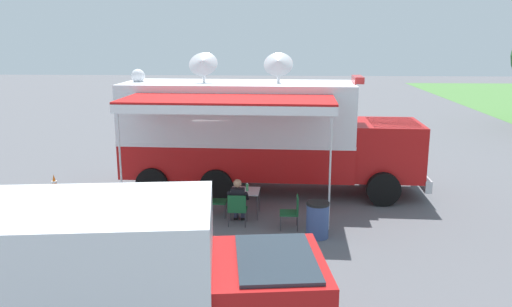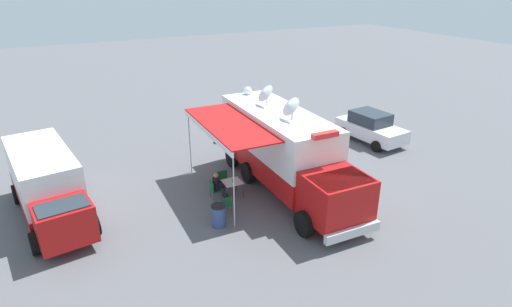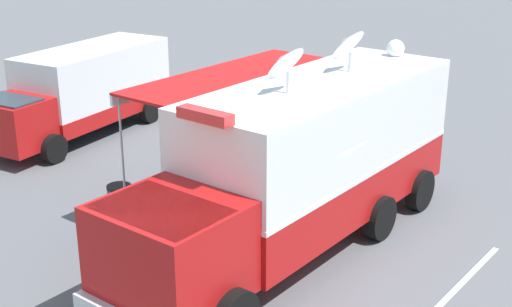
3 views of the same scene
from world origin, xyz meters
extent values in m
plane|color=#5B5B60|center=(0.00, 0.00, 0.00)|extent=(100.00, 100.00, 0.00)
cube|color=silver|center=(-3.46, 0.84, 0.00)|extent=(0.28, 4.80, 0.01)
cube|color=#B71414|center=(0.00, 0.00, 1.15)|extent=(2.74, 7.28, 1.10)
cube|color=white|center=(0.00, 0.00, 2.55)|extent=(2.74, 7.28, 1.70)
cube|color=white|center=(0.00, 0.00, 1.70)|extent=(2.76, 7.30, 0.10)
cube|color=#B71414|center=(0.16, 4.65, 1.45)|extent=(2.37, 2.18, 1.70)
cube|color=#28333D|center=(0.16, 4.85, 1.95)|extent=(2.20, 1.54, 0.70)
cube|color=silver|center=(0.20, 5.78, 0.55)|extent=(2.38, 0.28, 0.36)
cylinder|color=black|center=(-1.10, 4.49, 0.50)|extent=(0.33, 1.01, 1.00)
cylinder|color=black|center=(1.40, 4.40, 0.50)|extent=(0.33, 1.01, 1.00)
cylinder|color=black|center=(-1.27, -0.50, 0.50)|extent=(0.33, 1.01, 1.00)
cylinder|color=black|center=(1.23, -0.58, 0.50)|extent=(0.33, 1.01, 1.00)
cylinder|color=black|center=(-1.33, -2.48, 0.50)|extent=(0.33, 1.01, 1.00)
cylinder|color=black|center=(1.16, -2.56, 0.50)|extent=(0.33, 1.01, 1.00)
cube|color=white|center=(0.00, 0.00, 3.45)|extent=(2.74, 7.28, 0.10)
cube|color=red|center=(0.13, 3.70, 3.62)|extent=(1.11, 0.32, 0.20)
cylinder|color=silver|center=(-0.04, -1.08, 3.73)|extent=(0.10, 0.10, 0.45)
cone|color=silver|center=(0.11, -1.08, 4.13)|extent=(0.75, 0.92, 0.81)
cylinder|color=silver|center=(0.04, 1.26, 3.73)|extent=(0.10, 0.10, 0.45)
cone|color=silver|center=(0.19, 1.25, 4.13)|extent=(0.75, 0.92, 0.81)
sphere|color=white|center=(-0.11, -3.20, 3.68)|extent=(0.44, 0.44, 0.44)
cube|color=red|center=(2.35, -0.08, 3.25)|extent=(2.39, 5.83, 0.06)
cube|color=white|center=(3.41, -0.12, 3.11)|extent=(0.28, 5.76, 0.24)
cylinder|color=silver|center=(3.44, 2.61, 1.63)|extent=(0.05, 0.05, 3.25)
cylinder|color=silver|center=(3.26, -2.84, 1.63)|extent=(0.05, 0.05, 3.25)
cube|color=silver|center=(2.49, 0.38, 0.71)|extent=(0.83, 0.83, 0.03)
cylinder|color=#333338|center=(2.14, 0.76, 0.35)|extent=(0.03, 0.03, 0.70)
cylinder|color=#333338|center=(2.88, 0.73, 0.35)|extent=(0.03, 0.03, 0.70)
cylinder|color=#333338|center=(2.11, 0.02, 0.35)|extent=(0.03, 0.03, 0.70)
cylinder|color=#333338|center=(2.85, -0.01, 0.35)|extent=(0.03, 0.03, 0.70)
cylinder|color=#3F9959|center=(2.51, 0.44, 0.83)|extent=(0.07, 0.07, 0.20)
cylinder|color=white|center=(2.51, 0.44, 0.94)|extent=(0.04, 0.04, 0.02)
cube|color=#19562D|center=(3.19, 0.23, 0.42)|extent=(0.50, 0.50, 0.04)
cube|color=#19562D|center=(3.41, 0.22, 0.65)|extent=(0.06, 0.48, 0.44)
cylinder|color=#333338|center=(2.97, 0.02, 0.21)|extent=(0.02, 0.02, 0.42)
cylinder|color=#333338|center=(2.98, 0.46, 0.21)|extent=(0.02, 0.02, 0.42)
cylinder|color=#333338|center=(3.41, 0.00, 0.21)|extent=(0.02, 0.02, 0.42)
cylinder|color=#333338|center=(3.42, 0.44, 0.21)|extent=(0.02, 0.02, 0.42)
cube|color=#19562D|center=(2.55, -0.37, 0.42)|extent=(0.50, 0.50, 0.04)
cube|color=#19562D|center=(2.55, -0.59, 0.65)|extent=(0.48, 0.06, 0.44)
cylinder|color=#333338|center=(2.34, -0.15, 0.21)|extent=(0.02, 0.02, 0.42)
cylinder|color=#333338|center=(2.78, -0.16, 0.21)|extent=(0.02, 0.02, 0.42)
cylinder|color=#333338|center=(2.33, -0.59, 0.21)|extent=(0.02, 0.02, 0.42)
cylinder|color=#333338|center=(2.77, -0.60, 0.21)|extent=(0.02, 0.02, 0.42)
cube|color=#19562D|center=(3.41, 1.59, 0.42)|extent=(0.48, 0.48, 0.04)
cube|color=#19562D|center=(3.41, 1.81, 0.65)|extent=(0.48, 0.04, 0.44)
cylinder|color=#333338|center=(3.63, 1.37, 0.21)|extent=(0.02, 0.02, 0.42)
cylinder|color=#333338|center=(3.19, 1.37, 0.21)|extent=(0.02, 0.02, 0.42)
cylinder|color=#333338|center=(3.63, 1.81, 0.21)|extent=(0.02, 0.02, 0.42)
cylinder|color=#333338|center=(3.19, 1.81, 0.21)|extent=(0.02, 0.02, 0.42)
cube|color=black|center=(3.19, 0.23, 0.72)|extent=(0.25, 0.37, 0.56)
sphere|color=#A37556|center=(3.19, 0.23, 1.14)|extent=(0.22, 0.22, 0.22)
cylinder|color=black|center=(3.07, 0.01, 0.76)|extent=(0.43, 0.10, 0.34)
cylinder|color=black|center=(3.08, 0.47, 0.76)|extent=(0.43, 0.10, 0.34)
cylinder|color=#2D334C|center=(3.01, 0.14, 0.44)|extent=(0.38, 0.14, 0.13)
cylinder|color=#2D334C|center=(2.83, 0.14, 0.21)|extent=(0.11, 0.11, 0.42)
cube|color=black|center=(2.77, 0.15, 0.04)|extent=(0.24, 0.11, 0.07)
cylinder|color=#2D334C|center=(3.02, 0.34, 0.44)|extent=(0.38, 0.14, 0.13)
cylinder|color=#2D334C|center=(2.84, 0.34, 0.21)|extent=(0.11, 0.11, 0.42)
cube|color=black|center=(2.78, 0.35, 0.04)|extent=(0.24, 0.11, 0.07)
cylinder|color=#384C7F|center=(3.98, 2.29, 0.42)|extent=(0.56, 0.56, 0.85)
cylinder|color=black|center=(3.98, 2.29, 0.88)|extent=(0.57, 0.57, 0.06)
cube|color=black|center=(0.54, -5.93, 0.01)|extent=(0.36, 0.36, 0.03)
cone|color=orange|center=(0.54, -5.93, 0.31)|extent=(0.26, 0.26, 0.55)
cylinder|color=white|center=(0.54, -5.93, 0.33)|extent=(0.17, 0.17, 0.06)
cube|color=white|center=(9.77, -2.17, 1.60)|extent=(2.71, 5.41, 2.20)
cube|color=#B71414|center=(9.77, -2.17, 0.75)|extent=(2.73, 5.44, 0.50)
cube|color=#B71414|center=(9.36, 1.20, 1.12)|extent=(2.07, 1.82, 1.40)
cube|color=#28333D|center=(9.35, 1.30, 1.57)|extent=(1.80, 1.29, 0.60)
cylinder|color=black|center=(8.37, 0.68, 0.42)|extent=(0.36, 0.87, 0.84)
cylinder|color=black|center=(10.45, 0.93, 0.42)|extent=(0.36, 0.87, 0.84)
cylinder|color=black|center=(8.90, -3.72, 0.42)|extent=(0.36, 0.87, 0.84)
cylinder|color=black|center=(10.99, -3.47, 0.42)|extent=(0.36, 0.87, 0.84)
cube|color=silver|center=(-7.55, -1.92, 0.70)|extent=(2.16, 4.34, 0.76)
cube|color=#28333D|center=(-7.54, -2.07, 1.42)|extent=(1.78, 2.23, 0.68)
cylinder|color=black|center=(-8.56, -0.70, 0.32)|extent=(0.28, 0.66, 0.64)
cylinder|color=black|center=(-6.77, -0.54, 0.32)|extent=(0.28, 0.66, 0.64)
cylinder|color=black|center=(-8.33, -3.30, 0.32)|extent=(0.28, 0.66, 0.64)
cylinder|color=black|center=(-6.54, -3.14, 0.32)|extent=(0.28, 0.66, 0.64)
camera|label=1|loc=(16.12, 1.36, 4.91)|focal=36.05mm
camera|label=2|loc=(9.39, 15.66, 9.23)|focal=29.83mm
camera|label=3|loc=(-7.32, 12.40, 7.09)|focal=49.13mm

